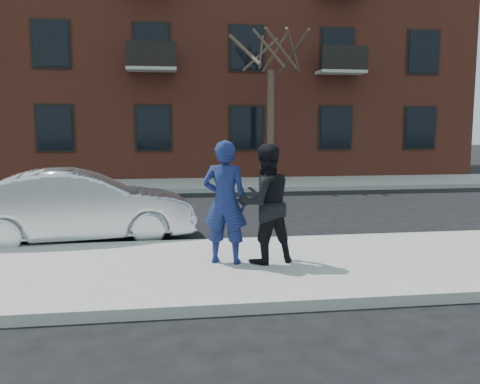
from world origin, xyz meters
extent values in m
plane|color=black|center=(0.00, 0.00, 0.00)|extent=(100.00, 100.00, 0.00)
cube|color=gray|center=(0.00, -0.25, 0.07)|extent=(50.00, 3.50, 0.15)
cube|color=#999691|center=(0.00, 1.55, 0.07)|extent=(50.00, 0.10, 0.15)
cube|color=gray|center=(0.00, 11.25, 0.07)|extent=(50.00, 3.50, 0.15)
cube|color=#999691|center=(0.00, 9.45, 0.07)|extent=(50.00, 0.10, 0.15)
cube|color=brown|center=(2.00, 18.00, 6.00)|extent=(24.00, 10.00, 12.00)
cube|color=black|center=(3.90, 12.94, 2.20)|extent=(1.30, 0.06, 1.70)
cube|color=black|center=(11.50, 12.94, 2.20)|extent=(1.30, 0.06, 1.70)
cube|color=black|center=(3.90, 12.94, 5.40)|extent=(1.30, 0.06, 1.70)
cube|color=black|center=(11.50, 12.94, 5.40)|extent=(1.30, 0.06, 1.70)
cylinder|color=#382921|center=(4.50, 11.00, 2.25)|extent=(0.26, 0.26, 4.20)
imported|color=silver|center=(-1.07, 2.30, 0.72)|extent=(4.52, 2.09, 1.44)
imported|color=navy|center=(1.50, -0.12, 1.11)|extent=(0.81, 0.66, 1.92)
cube|color=black|center=(1.52, 0.10, 1.48)|extent=(0.11, 0.14, 0.08)
imported|color=black|center=(2.12, -0.18, 1.08)|extent=(1.04, 0.90, 1.85)
cube|color=black|center=(1.93, -0.04, 1.29)|extent=(0.12, 0.15, 0.06)
camera|label=1|loc=(0.62, -7.84, 2.28)|focal=38.00mm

